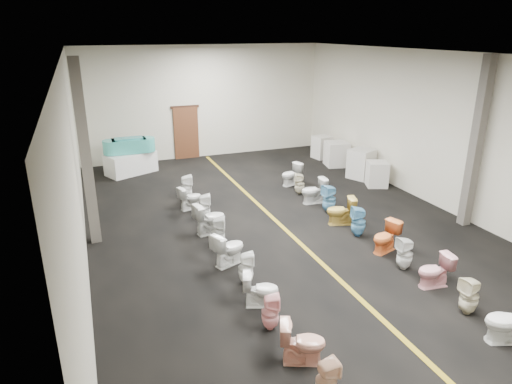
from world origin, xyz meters
TOP-DOWN VIEW (x-y plane):
  - floor at (0.00, 0.00)m, footprint 16.00×16.00m
  - ceiling at (0.00, 0.00)m, footprint 16.00×16.00m
  - wall_back at (0.00, 8.00)m, footprint 10.00×0.00m
  - wall_left at (-5.00, 0.00)m, footprint 0.00×16.00m
  - wall_right at (5.00, 0.00)m, footprint 0.00×16.00m
  - aisle_stripe at (0.00, 0.00)m, footprint 0.12×15.60m
  - back_door at (-0.80, 7.94)m, footprint 1.00×0.10m
  - door_frame at (-0.80, 7.95)m, footprint 1.15×0.08m
  - column_left at (-4.75, 1.00)m, footprint 0.25×0.25m
  - column_right at (4.75, -1.50)m, footprint 0.25×0.25m
  - display_table at (-3.23, 6.57)m, footprint 1.96×1.53m
  - bathtub at (-3.23, 6.57)m, footprint 1.86×0.66m
  - appliance_crate_a at (4.40, 2.07)m, footprint 0.86×0.86m
  - appliance_crate_b at (4.40, 3.04)m, footprint 1.01×1.01m
  - appliance_crate_c at (4.40, 4.74)m, footprint 0.98×0.98m
  - appliance_crate_d at (4.40, 5.93)m, footprint 0.74×0.74m
  - toilet_left_1 at (-1.94, -5.73)m, footprint 0.32×0.31m
  - toilet_left_2 at (-1.89, -4.88)m, footprint 0.83×0.67m
  - toilet_left_3 at (-2.04, -3.90)m, footprint 0.39×0.39m
  - toilet_left_4 at (-1.92, -3.16)m, footprint 0.77×0.60m
  - toilet_left_5 at (-1.90, -2.27)m, footprint 0.38×0.38m
  - toilet_left_6 at (-1.99, -1.36)m, footprint 0.88×0.70m
  - toilet_left_7 at (-1.95, -0.38)m, footprint 0.44×0.44m
  - toilet_left_8 at (-1.93, 0.42)m, footprint 0.89×0.60m
  - toilet_left_9 at (-1.85, 1.30)m, footprint 0.42×0.41m
  - toilet_left_10 at (-2.01, 2.29)m, footprint 0.76×0.54m
  - toilet_left_11 at (-1.96, 3.04)m, footprint 0.41×0.41m
  - toilet_right_1 at (1.59, -5.68)m, footprint 0.90×0.69m
  - toilet_right_2 at (1.61, -4.80)m, footprint 0.38×0.37m
  - toilet_right_3 at (1.68, -3.81)m, footprint 0.75×0.49m
  - toilet_right_4 at (1.58, -2.98)m, footprint 0.37×0.36m
  - toilet_right_5 at (1.70, -2.12)m, footprint 0.83×0.63m
  - toilet_right_6 at (1.58, -1.13)m, footprint 0.45×0.45m
  - toilet_right_7 at (1.56, -0.31)m, footprint 0.86×0.64m
  - toilet_right_8 at (1.69, 0.56)m, footprint 0.42×0.41m
  - toilet_right_9 at (1.63, 1.40)m, footprint 0.80×0.49m
  - toilet_right_10 at (1.58, 2.28)m, footprint 0.41×0.41m
  - toilet_right_11 at (1.73, 3.21)m, footprint 0.83×0.61m

SIDE VIEW (x-z plane):
  - floor at x=0.00m, z-range 0.00..0.00m
  - aisle_stripe at x=0.00m, z-range 0.00..0.01m
  - toilet_left_1 at x=-1.94m, z-range 0.00..0.68m
  - toilet_left_3 at x=-2.04m, z-range 0.00..0.69m
  - toilet_left_4 at x=-1.92m, z-range 0.00..0.70m
  - toilet_left_10 at x=-2.01m, z-range 0.00..0.70m
  - toilet_left_5 at x=-1.90m, z-range 0.00..0.70m
  - toilet_right_10 at x=1.58m, z-range 0.00..0.71m
  - toilet_right_3 at x=1.68m, z-range 0.00..0.73m
  - toilet_left_2 at x=-1.89m, z-range 0.00..0.74m
  - toilet_right_2 at x=1.61m, z-range 0.00..0.75m
  - toilet_right_5 at x=1.70m, z-range 0.00..0.75m
  - toilet_right_11 at x=1.73m, z-range 0.00..0.75m
  - toilet_left_7 at x=-1.95m, z-range 0.00..0.76m
  - toilet_right_4 at x=1.58m, z-range 0.00..0.76m
  - toilet_left_9 at x=-1.85m, z-range 0.00..0.77m
  - toilet_right_7 at x=1.56m, z-range 0.00..0.78m
  - display_table at x=-3.23m, z-range 0.00..0.78m
  - toilet_right_9 at x=1.63m, z-range 0.00..0.79m
  - toilet_left_6 at x=-1.99m, z-range 0.00..0.79m
  - toilet_right_6 at x=1.58m, z-range 0.00..0.80m
  - toilet_right_1 at x=1.59m, z-range 0.00..0.81m
  - toilet_left_11 at x=-1.96m, z-range 0.00..0.82m
  - toilet_left_8 at x=-1.93m, z-range 0.00..0.84m
  - toilet_right_8 at x=1.69m, z-range 0.00..0.84m
  - appliance_crate_a at x=4.40m, z-range 0.00..0.85m
  - appliance_crate_d at x=4.40m, z-range 0.00..0.92m
  - appliance_crate_c at x=4.40m, z-range 0.00..0.94m
  - appliance_crate_b at x=4.40m, z-range 0.00..1.05m
  - back_door at x=-0.80m, z-range 0.00..2.10m
  - bathtub at x=-3.23m, z-range 0.79..1.34m
  - door_frame at x=-0.80m, z-range 2.07..2.17m
  - wall_back at x=0.00m, z-range -2.75..7.25m
  - wall_left at x=-5.00m, z-range -5.75..10.25m
  - wall_right at x=5.00m, z-range -5.75..10.25m
  - column_left at x=-4.75m, z-range 0.00..4.50m
  - column_right at x=4.75m, z-range 0.00..4.50m
  - ceiling at x=0.00m, z-range 4.50..4.50m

